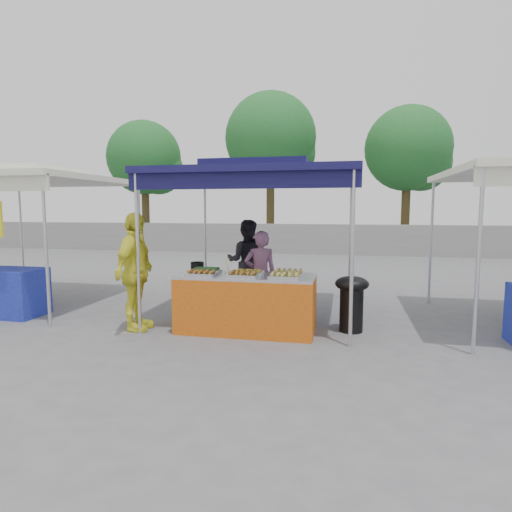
% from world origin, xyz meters
% --- Properties ---
extents(ground_plane, '(80.00, 80.00, 0.00)m').
position_xyz_m(ground_plane, '(0.00, 0.00, 0.00)').
color(ground_plane, '#5D5C5F').
extents(back_wall, '(40.00, 0.25, 1.20)m').
position_xyz_m(back_wall, '(0.00, 11.00, 0.60)').
color(back_wall, gray).
rests_on(back_wall, ground_plane).
extents(main_canopy, '(3.20, 3.20, 2.57)m').
position_xyz_m(main_canopy, '(0.00, 0.97, 2.37)').
color(main_canopy, silver).
rests_on(main_canopy, ground_plane).
extents(neighbor_stall_left, '(3.20, 3.20, 2.57)m').
position_xyz_m(neighbor_stall_left, '(-4.50, 0.57, 1.60)').
color(neighbor_stall_left, silver).
rests_on(neighbor_stall_left, ground_plane).
extents(tree_0, '(3.52, 3.46, 5.94)m').
position_xyz_m(tree_0, '(-7.89, 13.00, 4.06)').
color(tree_0, '#423519').
rests_on(tree_0, ground_plane).
extents(tree_1, '(4.06, 4.06, 6.97)m').
position_xyz_m(tree_1, '(-1.85, 13.20, 4.77)').
color(tree_1, '#423519').
rests_on(tree_1, ground_plane).
extents(tree_2, '(3.59, 3.55, 6.10)m').
position_xyz_m(tree_2, '(4.00, 13.17, 4.17)').
color(tree_2, '#423519').
rests_on(tree_2, ground_plane).
extents(vendor_table, '(2.00, 0.80, 0.85)m').
position_xyz_m(vendor_table, '(0.00, -0.10, 0.43)').
color(vendor_table, '#C65611').
rests_on(vendor_table, ground_plane).
extents(food_tray_fl, '(0.42, 0.30, 0.07)m').
position_xyz_m(food_tray_fl, '(-0.60, -0.34, 0.88)').
color(food_tray_fl, silver).
rests_on(food_tray_fl, vendor_table).
extents(food_tray_fm, '(0.42, 0.30, 0.07)m').
position_xyz_m(food_tray_fm, '(0.01, -0.34, 0.88)').
color(food_tray_fm, silver).
rests_on(food_tray_fm, vendor_table).
extents(food_tray_fr, '(0.42, 0.30, 0.07)m').
position_xyz_m(food_tray_fr, '(0.60, -0.34, 0.88)').
color(food_tray_fr, silver).
rests_on(food_tray_fr, vendor_table).
extents(food_tray_bl, '(0.42, 0.30, 0.07)m').
position_xyz_m(food_tray_bl, '(-0.63, -0.03, 0.88)').
color(food_tray_bl, silver).
rests_on(food_tray_bl, vendor_table).
extents(food_tray_bm, '(0.42, 0.30, 0.07)m').
position_xyz_m(food_tray_bm, '(0.02, -0.05, 0.88)').
color(food_tray_bm, silver).
rests_on(food_tray_bm, vendor_table).
extents(food_tray_br, '(0.42, 0.30, 0.07)m').
position_xyz_m(food_tray_br, '(0.63, -0.01, 0.88)').
color(food_tray_br, silver).
rests_on(food_tray_br, vendor_table).
extents(cooking_pot, '(0.21, 0.21, 0.12)m').
position_xyz_m(cooking_pot, '(-0.87, 0.24, 0.91)').
color(cooking_pot, black).
rests_on(cooking_pot, vendor_table).
extents(skewer_cup, '(0.07, 0.07, 0.09)m').
position_xyz_m(skewer_cup, '(-0.20, -0.38, 0.89)').
color(skewer_cup, silver).
rests_on(skewer_cup, vendor_table).
extents(wok_burner, '(0.49, 0.49, 0.83)m').
position_xyz_m(wok_burner, '(1.52, 0.23, 0.49)').
color(wok_burner, black).
rests_on(wok_burner, ground_plane).
extents(crate_left, '(0.53, 0.37, 0.32)m').
position_xyz_m(crate_left, '(-0.39, 0.47, 0.16)').
color(crate_left, '#1422A6').
rests_on(crate_left, ground_plane).
extents(crate_right, '(0.55, 0.39, 0.33)m').
position_xyz_m(crate_right, '(0.43, 0.49, 0.17)').
color(crate_right, '#1422A6').
rests_on(crate_right, ground_plane).
extents(crate_stacked, '(0.52, 0.36, 0.31)m').
position_xyz_m(crate_stacked, '(0.43, 0.49, 0.49)').
color(crate_stacked, '#1422A6').
rests_on(crate_stacked, crate_right).
extents(vendor_woman, '(0.62, 0.51, 1.45)m').
position_xyz_m(vendor_woman, '(0.04, 0.74, 0.73)').
color(vendor_woman, '#8D597A').
rests_on(vendor_woman, ground_plane).
extents(helper_man, '(0.83, 0.68, 1.60)m').
position_xyz_m(helper_man, '(-0.45, 1.86, 0.80)').
color(helper_man, black).
rests_on(helper_man, ground_plane).
extents(customer_person, '(0.45, 1.04, 1.76)m').
position_xyz_m(customer_person, '(-1.63, -0.35, 0.88)').
color(customer_person, yellow).
rests_on(customer_person, ground_plane).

